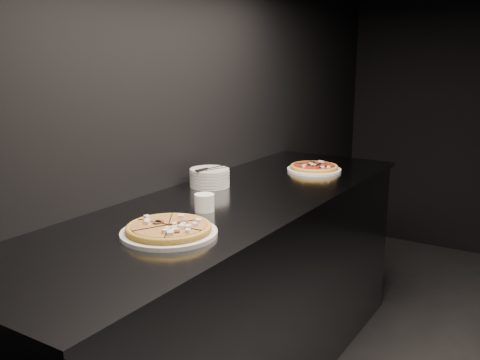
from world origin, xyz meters
The scene contains 7 objects.
wall_left centered at (-2.50, 0.00, 1.40)m, with size 0.02×5.00×2.80m, color black.
counter centered at (-2.13, 0.00, 0.46)m, with size 0.74×2.44×0.92m.
pizza_mushroom centered at (-2.05, -0.51, 0.94)m, with size 0.34×0.34×0.04m.
pizza_tomato centered at (-2.07, 0.74, 0.94)m, with size 0.29×0.29×0.03m.
plate_stack centered at (-2.35, 0.16, 0.96)m, with size 0.19×0.19×0.09m.
cutlery centered at (-2.34, 0.15, 1.01)m, with size 0.10×0.20×0.01m.
ramekin centered at (-2.12, -0.20, 0.96)m, with size 0.08×0.08×0.07m.
Camera 1 is at (-0.89, -1.89, 1.54)m, focal length 40.00 mm.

